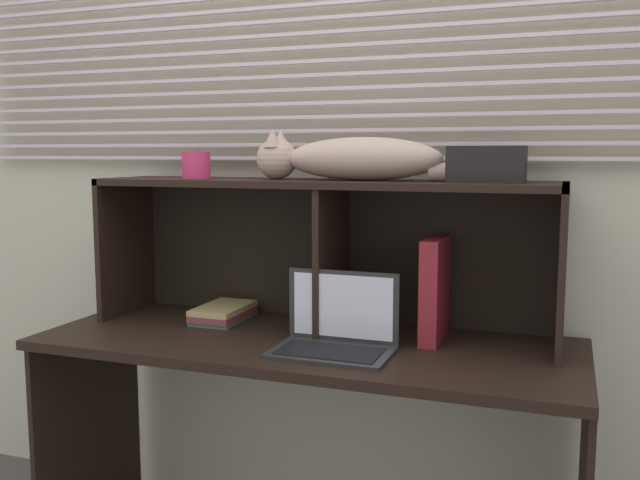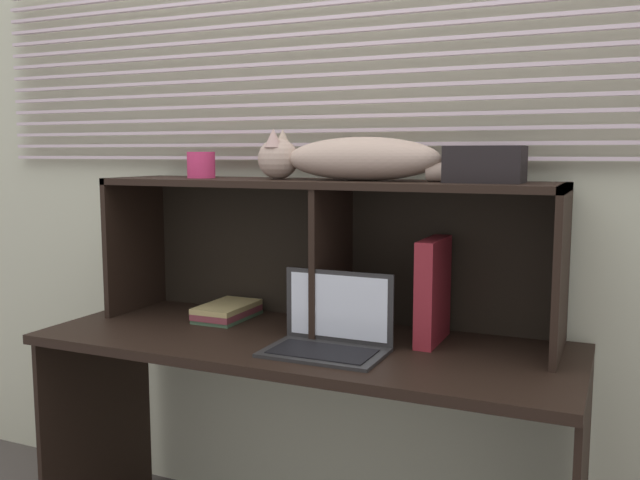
{
  "view_description": "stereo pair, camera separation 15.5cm",
  "coord_description": "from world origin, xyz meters",
  "px_view_note": "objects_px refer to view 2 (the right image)",
  "views": [
    {
      "loc": [
        0.74,
        -1.71,
        1.31
      ],
      "look_at": [
        0.0,
        0.34,
        1.04
      ],
      "focal_mm": 38.64,
      "sensor_mm": 36.0,
      "label": 1
    },
    {
      "loc": [
        0.88,
        -1.65,
        1.31
      ],
      "look_at": [
        0.0,
        0.34,
        1.04
      ],
      "focal_mm": 38.64,
      "sensor_mm": 36.0,
      "label": 2
    }
  ],
  "objects_px": {
    "laptop": "(330,334)",
    "storage_box": "(485,164)",
    "cat": "(352,159)",
    "small_basket": "(201,165)",
    "binder_upright": "(433,291)",
    "book_stack": "(227,311)"
  },
  "relations": [
    {
      "from": "laptop",
      "to": "small_basket",
      "type": "height_order",
      "value": "small_basket"
    },
    {
      "from": "laptop",
      "to": "binder_upright",
      "type": "bearing_deg",
      "value": 41.05
    },
    {
      "from": "cat",
      "to": "laptop",
      "type": "bearing_deg",
      "value": -85.13
    },
    {
      "from": "binder_upright",
      "to": "book_stack",
      "type": "height_order",
      "value": "binder_upright"
    },
    {
      "from": "book_stack",
      "to": "small_basket",
      "type": "xyz_separation_m",
      "value": [
        -0.09,
        0.0,
        0.5
      ]
    },
    {
      "from": "book_stack",
      "to": "storage_box",
      "type": "distance_m",
      "value": 1.0
    },
    {
      "from": "laptop",
      "to": "book_stack",
      "type": "height_order",
      "value": "laptop"
    },
    {
      "from": "laptop",
      "to": "storage_box",
      "type": "xyz_separation_m",
      "value": [
        0.39,
        0.21,
        0.49
      ]
    },
    {
      "from": "laptop",
      "to": "small_basket",
      "type": "xyz_separation_m",
      "value": [
        -0.57,
        0.21,
        0.48
      ]
    },
    {
      "from": "laptop",
      "to": "book_stack",
      "type": "xyz_separation_m",
      "value": [
        -0.47,
        0.21,
        -0.02
      ]
    },
    {
      "from": "book_stack",
      "to": "laptop",
      "type": "bearing_deg",
      "value": -24.16
    },
    {
      "from": "cat",
      "to": "small_basket",
      "type": "bearing_deg",
      "value": 180.0
    },
    {
      "from": "small_basket",
      "to": "laptop",
      "type": "bearing_deg",
      "value": -20.62
    },
    {
      "from": "cat",
      "to": "small_basket",
      "type": "height_order",
      "value": "cat"
    },
    {
      "from": "cat",
      "to": "binder_upright",
      "type": "distance_m",
      "value": 0.47
    },
    {
      "from": "binder_upright",
      "to": "cat",
      "type": "bearing_deg",
      "value": -180.0
    },
    {
      "from": "laptop",
      "to": "binder_upright",
      "type": "height_order",
      "value": "binder_upright"
    },
    {
      "from": "cat",
      "to": "book_stack",
      "type": "relative_size",
      "value": 3.39
    },
    {
      "from": "small_basket",
      "to": "book_stack",
      "type": "bearing_deg",
      "value": -0.62
    },
    {
      "from": "laptop",
      "to": "small_basket",
      "type": "bearing_deg",
      "value": 159.38
    },
    {
      "from": "book_stack",
      "to": "small_basket",
      "type": "distance_m",
      "value": 0.51
    },
    {
      "from": "cat",
      "to": "storage_box",
      "type": "relative_size",
      "value": 3.85
    }
  ]
}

